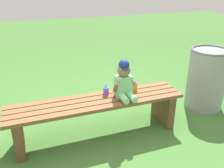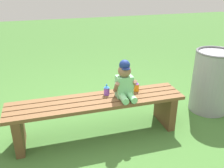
# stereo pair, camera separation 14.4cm
# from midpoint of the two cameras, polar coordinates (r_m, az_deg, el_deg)

# --- Properties ---
(ground_plane) EXTENTS (16.00, 16.00, 0.00)m
(ground_plane) POSITION_cam_midpoint_polar(r_m,az_deg,el_deg) (2.77, -4.81, -11.48)
(ground_plane) COLOR #3D6B2D
(park_bench) EXTENTS (1.84, 0.39, 0.42)m
(park_bench) POSITION_cam_midpoint_polar(r_m,az_deg,el_deg) (2.61, -5.03, -6.20)
(park_bench) COLOR brown
(park_bench) RESTS_ON ground_plane
(child_figure) EXTENTS (0.23, 0.27, 0.40)m
(child_figure) POSITION_cam_midpoint_polar(r_m,az_deg,el_deg) (2.54, 1.21, 0.68)
(child_figure) COLOR #7FCC8C
(child_figure) RESTS_ON park_bench
(sippy_cup_left) EXTENTS (0.06, 0.06, 0.12)m
(sippy_cup_left) POSITION_cam_midpoint_polar(r_m,az_deg,el_deg) (2.63, -2.99, -1.41)
(sippy_cup_left) COLOR #8C4CCC
(sippy_cup_left) RESTS_ON park_bench
(sippy_cup_right) EXTENTS (0.06, 0.06, 0.12)m
(sippy_cup_right) POSITION_cam_midpoint_polar(r_m,az_deg,el_deg) (2.73, 3.83, -0.36)
(sippy_cup_right) COLOR orange
(sippy_cup_right) RESTS_ON park_bench
(trash_bin) EXTENTS (0.48, 0.48, 0.79)m
(trash_bin) POSITION_cam_midpoint_polar(r_m,az_deg,el_deg) (3.33, 19.92, 1.17)
(trash_bin) COLOR gray
(trash_bin) RESTS_ON ground_plane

